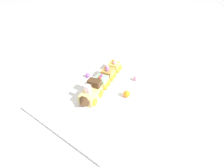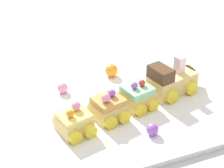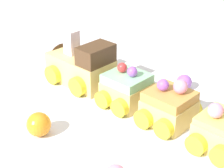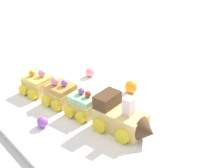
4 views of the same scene
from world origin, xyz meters
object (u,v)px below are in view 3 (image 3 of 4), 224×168
cake_train_locomotive (77,65)px  cake_car_caramel (169,107)px  cake_car_mint (127,89)px  gumball_orange (39,124)px  cake_car_lemon (223,132)px  gumball_purple (184,82)px

cake_train_locomotive → cake_car_caramel: bearing=-179.9°
cake_car_mint → gumball_orange: size_ratio=2.78×
cake_train_locomotive → cake_car_mint: size_ratio=1.65×
gumball_orange → cake_car_mint: bearing=-88.6°
cake_car_caramel → cake_car_lemon: size_ratio=1.00×
cake_car_caramel → gumball_orange: 0.17m
cake_car_mint → gumball_orange: 0.14m
gumball_purple → cake_car_mint: bearing=81.6°
cake_car_mint → cake_car_caramel: size_ratio=1.00×
cake_car_lemon → gumball_orange: cake_car_lemon is taller
cake_car_lemon → gumball_purple: cake_car_lemon is taller
gumball_purple → cake_car_lemon: bearing=154.1°
cake_car_caramel → gumball_orange: bearing=53.1°
gumball_orange → gumball_purple: (-0.01, -0.24, -0.00)m
cake_train_locomotive → gumball_orange: (-0.11, 0.12, -0.01)m
cake_car_mint → cake_car_caramel: bearing=-179.9°
cake_train_locomotive → gumball_purple: cake_train_locomotive is taller
cake_car_mint → cake_car_lemon: 0.16m
cake_car_lemon → gumball_orange: size_ratio=2.78×
gumball_purple → cake_train_locomotive: bearing=46.3°
cake_car_mint → gumball_purple: bearing=-111.4°
cake_car_lemon → cake_train_locomotive: bearing=-0.0°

